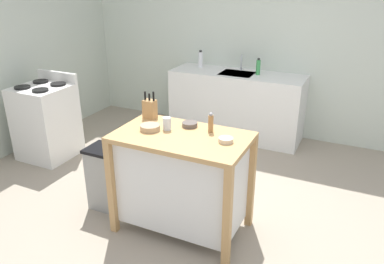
{
  "coord_description": "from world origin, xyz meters",
  "views": [
    {
      "loc": [
        1.21,
        -2.67,
        2.14
      ],
      "look_at": [
        -0.09,
        0.09,
        0.86
      ],
      "focal_mm": 35.66,
      "sensor_mm": 36.0,
      "label": 1
    }
  ],
  "objects": [
    {
      "name": "stove",
      "position": [
        -2.26,
        0.5,
        0.46
      ],
      "size": [
        0.6,
        0.6,
        1.02
      ],
      "color": "white",
      "rests_on": "ground"
    },
    {
      "name": "bowl_ceramic_wide",
      "position": [
        -0.38,
        -0.13,
        0.94
      ],
      "size": [
        0.17,
        0.17,
        0.05
      ],
      "color": "tan",
      "rests_on": "kitchen_island"
    },
    {
      "name": "kitchen_island",
      "position": [
        -0.09,
        -0.11,
        0.51
      ],
      "size": [
        1.11,
        0.66,
        0.91
      ],
      "color": "tan",
      "rests_on": "ground"
    },
    {
      "name": "trash_bin",
      "position": [
        -0.89,
        -0.12,
        0.32
      ],
      "size": [
        0.36,
        0.28,
        0.63
      ],
      "color": "gray",
      "rests_on": "ground"
    },
    {
      "name": "knife_block",
      "position": [
        -0.53,
        0.12,
        1.0
      ],
      "size": [
        0.11,
        0.09,
        0.25
      ],
      "color": "#AD7F4C",
      "rests_on": "kitchen_island"
    },
    {
      "name": "bottle_spray_cleaner",
      "position": [
        -0.11,
        2.15,
        1.0
      ],
      "size": [
        0.05,
        0.05,
        0.22
      ],
      "color": "green",
      "rests_on": "sink_counter"
    },
    {
      "name": "bottle_hand_soap",
      "position": [
        -0.97,
        2.22,
        1.01
      ],
      "size": [
        0.06,
        0.06,
        0.24
      ],
      "color": "white",
      "rests_on": "sink_counter"
    },
    {
      "name": "bowl_stoneware_deep",
      "position": [
        -0.11,
        0.08,
        0.93
      ],
      "size": [
        0.13,
        0.13,
        0.04
      ],
      "color": "#564C47",
      "rests_on": "kitchen_island"
    },
    {
      "name": "sink_faucet",
      "position": [
        -0.38,
        2.26,
        1.01
      ],
      "size": [
        0.02,
        0.02,
        0.22
      ],
      "color": "#B7BCC1",
      "rests_on": "sink_counter"
    },
    {
      "name": "wall_back",
      "position": [
        0.0,
        2.47,
        1.3
      ],
      "size": [
        5.62,
        0.1,
        2.6
      ],
      "primitive_type": "cube",
      "color": "silver",
      "rests_on": "ground"
    },
    {
      "name": "ground_plane",
      "position": [
        0.0,
        0.0,
        0.0
      ],
      "size": [
        6.62,
        6.62,
        0.0
      ],
      "primitive_type": "plane",
      "color": "gray",
      "rests_on": "ground"
    },
    {
      "name": "drinking_cup",
      "position": [
        -0.26,
        -0.06,
        0.96
      ],
      "size": [
        0.07,
        0.07,
        0.11
      ],
      "color": "silver",
      "rests_on": "kitchen_island"
    },
    {
      "name": "bowl_ceramic_small",
      "position": [
        0.28,
        -0.09,
        0.93
      ],
      "size": [
        0.12,
        0.12,
        0.04
      ],
      "color": "beige",
      "rests_on": "kitchen_island"
    },
    {
      "name": "wall_left",
      "position": [
        -2.81,
        0.93,
        1.3
      ],
      "size": [
        0.1,
        3.07,
        2.6
      ],
      "primitive_type": "cube",
      "color": "beige",
      "rests_on": "ground"
    },
    {
      "name": "sink_counter",
      "position": [
        -0.38,
        2.12,
        0.45
      ],
      "size": [
        1.8,
        0.6,
        0.9
      ],
      "color": "silver",
      "rests_on": "ground"
    },
    {
      "name": "pepper_grinder",
      "position": [
        0.1,
        0.05,
        0.99
      ],
      "size": [
        0.04,
        0.04,
        0.17
      ],
      "color": "#9E7042",
      "rests_on": "kitchen_island"
    }
  ]
}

